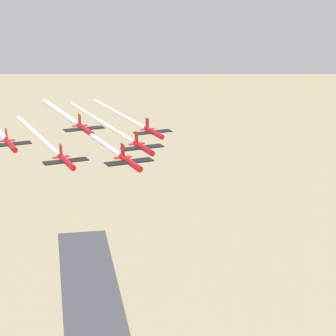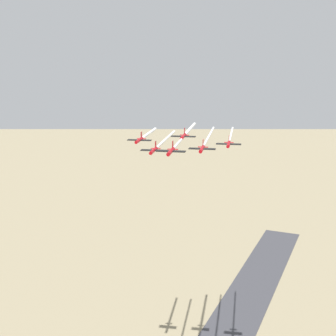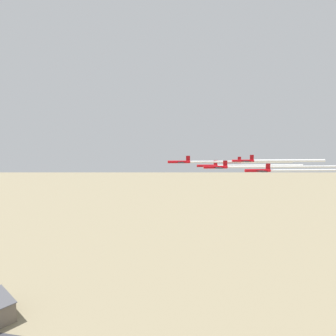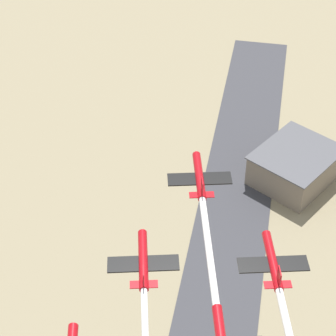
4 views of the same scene
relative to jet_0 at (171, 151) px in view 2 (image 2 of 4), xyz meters
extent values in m
cylinder|color=#B20C14|center=(0.29, 0.29, -0.05)|extent=(8.12, 8.05, 1.25)
cube|color=black|center=(-0.19, -0.19, -0.05)|extent=(8.62, 8.68, 0.20)
cube|color=#B20C14|center=(-2.69, -2.66, 1.51)|extent=(1.40, 1.39, 2.49)
cube|color=#B20C14|center=(-2.69, -2.66, -0.05)|extent=(3.43, 3.45, 0.14)
cylinder|color=#B20C14|center=(-16.37, -3.93, -1.65)|extent=(8.12, 8.05, 1.25)
cube|color=black|center=(-16.85, -4.40, -1.65)|extent=(8.62, 8.68, 0.20)
cube|color=#B20C14|center=(-19.35, -6.87, -0.09)|extent=(1.40, 1.39, 2.49)
cube|color=#B20C14|center=(-19.35, -6.87, -1.65)|extent=(3.43, 3.45, 0.14)
cylinder|color=#B20C14|center=(-4.12, -16.32, -2.75)|extent=(8.12, 8.05, 1.25)
cube|color=black|center=(-4.61, -16.80, -2.75)|extent=(8.62, 8.68, 0.20)
cube|color=#B20C14|center=(-7.10, -19.27, -1.19)|extent=(1.40, 1.39, 2.49)
cube|color=#B20C14|center=(-7.10, -19.27, -2.75)|extent=(3.43, 3.45, 0.14)
cylinder|color=#B20C14|center=(-33.03, -8.14, -2.22)|extent=(8.12, 8.05, 1.25)
cube|color=black|center=(-33.52, -8.62, -2.22)|extent=(8.62, 8.68, 0.20)
cube|color=#B20C14|center=(-36.01, -11.08, -0.66)|extent=(1.40, 1.39, 2.49)
cube|color=#B20C14|center=(-36.01, -11.08, -2.22)|extent=(3.43, 3.45, 0.14)
cylinder|color=#B20C14|center=(-20.78, -20.54, 0.27)|extent=(8.12, 8.05, 1.25)
cube|color=black|center=(-21.27, -21.01, 0.27)|extent=(8.62, 8.68, 0.20)
cube|color=#B20C14|center=(-23.76, -23.48, 1.82)|extent=(1.40, 1.39, 2.49)
cube|color=#B20C14|center=(-23.76, -23.48, 0.27)|extent=(3.43, 3.45, 0.14)
cylinder|color=#B20C14|center=(-8.54, -32.93, -1.65)|extent=(8.12, 8.05, 1.25)
cube|color=black|center=(-9.02, -33.41, -1.65)|extent=(8.62, 8.68, 0.20)
cube|color=#B20C14|center=(-11.52, -35.88, -0.10)|extent=(1.40, 1.39, 2.49)
cube|color=#B20C14|center=(-11.52, -35.88, -1.65)|extent=(3.43, 3.45, 0.14)
cylinder|color=white|center=(-19.60, -19.36, -0.05)|extent=(33.19, 32.81, 0.94)
cylinder|color=white|center=(-38.19, -25.49, -1.65)|extent=(37.00, 36.57, 0.87)
cylinder|color=white|center=(-23.23, -35.20, -2.75)|extent=(31.66, 31.30, 1.00)
cylinder|color=white|center=(-51.58, -26.46, -2.22)|extent=(30.41, 30.06, 0.81)
cylinder|color=white|center=(-36.53, -36.09, 0.27)|extent=(25.12, 24.84, 1.25)
cylinder|color=white|center=(-22.16, -46.39, -1.65)|extent=(20.82, 20.59, 1.18)
camera|label=1|loc=(111.83, 49.94, 34.95)|focal=70.00mm
camera|label=2|loc=(87.87, 120.53, 28.09)|focal=50.00mm
camera|label=3|loc=(-74.56, 92.52, 9.52)|focal=28.00mm
camera|label=4|loc=(-57.82, -45.41, 63.82)|focal=70.00mm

